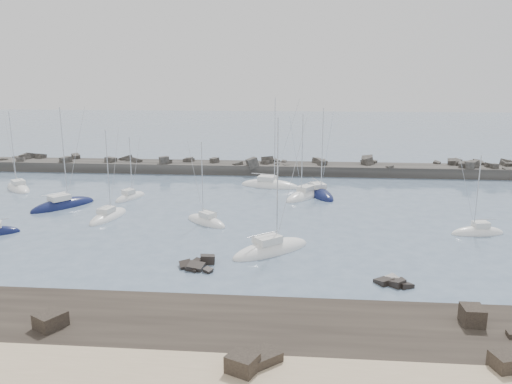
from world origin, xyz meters
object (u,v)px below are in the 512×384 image
(sailboat_6, at_px, (304,197))
(sailboat_9, at_px, (478,233))
(sailboat_13, at_px, (63,206))
(sailboat_14, at_px, (130,198))
(sailboat_1, at_px, (18,188))
(sailboat_7, at_px, (271,250))
(sailboat_5, at_px, (206,222))
(sailboat_3, at_px, (108,217))
(sailboat_4, at_px, (270,186))
(sailboat_8, at_px, (319,194))

(sailboat_6, xyz_separation_m, sailboat_9, (19.89, -15.91, -0.01))
(sailboat_13, xyz_separation_m, sailboat_14, (7.77, 5.46, -0.01))
(sailboat_6, xyz_separation_m, sailboat_14, (-25.71, -2.87, -0.01))
(sailboat_1, height_order, sailboat_7, sailboat_7)
(sailboat_5, bearing_deg, sailboat_3, 175.48)
(sailboat_5, distance_m, sailboat_14, 17.69)
(sailboat_1, xyz_separation_m, sailboat_14, (19.95, -4.42, 0.00))
(sailboat_4, distance_m, sailboat_7, 30.87)
(sailboat_9, height_order, sailboat_13, sailboat_13)
(sailboat_6, distance_m, sailboat_9, 25.47)
(sailboat_1, distance_m, sailboat_14, 20.43)
(sailboat_6, bearing_deg, sailboat_14, -173.63)
(sailboat_3, distance_m, sailboat_7, 23.98)
(sailboat_7, height_order, sailboat_14, sailboat_7)
(sailboat_7, distance_m, sailboat_13, 33.69)
(sailboat_1, distance_m, sailboat_6, 45.68)
(sailboat_6, height_order, sailboat_14, sailboat_6)
(sailboat_7, height_order, sailboat_9, sailboat_7)
(sailboat_1, distance_m, sailboat_5, 37.02)
(sailboat_5, xyz_separation_m, sailboat_6, (12.18, 14.26, 0.01))
(sailboat_4, xyz_separation_m, sailboat_14, (-20.16, -9.83, -0.00))
(sailboat_5, relative_size, sailboat_13, 0.73)
(sailboat_3, relative_size, sailboat_13, 0.82)
(sailboat_6, height_order, sailboat_9, sailboat_6)
(sailboat_7, height_order, sailboat_13, sailboat_7)
(sailboat_4, distance_m, sailboat_9, 34.21)
(sailboat_1, height_order, sailboat_6, sailboat_6)
(sailboat_9, xyz_separation_m, sailboat_13, (-53.37, 7.58, 0.01))
(sailboat_1, relative_size, sailboat_8, 0.93)
(sailboat_5, height_order, sailboat_14, sailboat_5)
(sailboat_3, height_order, sailboat_9, sailboat_3)
(sailboat_4, xyz_separation_m, sailboat_8, (7.86, -5.24, 0.01))
(sailboat_6, bearing_deg, sailboat_7, -98.55)
(sailboat_8, xyz_separation_m, sailboat_13, (-35.79, -10.05, -0.00))
(sailboat_6, bearing_deg, sailboat_3, -152.18)
(sailboat_1, relative_size, sailboat_7, 0.89)
(sailboat_3, bearing_deg, sailboat_1, 144.29)
(sailboat_14, bearing_deg, sailboat_8, 9.31)
(sailboat_7, relative_size, sailboat_13, 1.01)
(sailboat_8, distance_m, sailboat_14, 28.40)
(sailboat_14, bearing_deg, sailboat_3, -86.57)
(sailboat_9, bearing_deg, sailboat_4, 138.05)
(sailboat_13, relative_size, sailboat_14, 1.50)
(sailboat_3, height_order, sailboat_6, sailboat_6)
(sailboat_6, height_order, sailboat_13, sailboat_13)
(sailboat_13, distance_m, sailboat_14, 9.50)
(sailboat_5, xyz_separation_m, sailboat_13, (-21.30, 5.93, 0.01))
(sailboat_1, height_order, sailboat_5, sailboat_1)
(sailboat_1, bearing_deg, sailboat_14, -12.48)
(sailboat_6, height_order, sailboat_8, sailboat_8)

